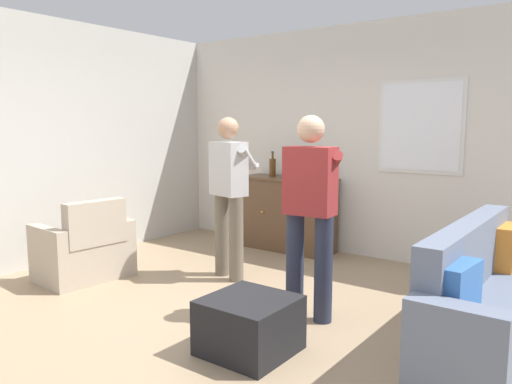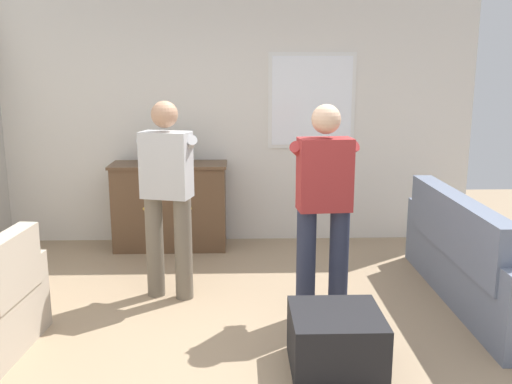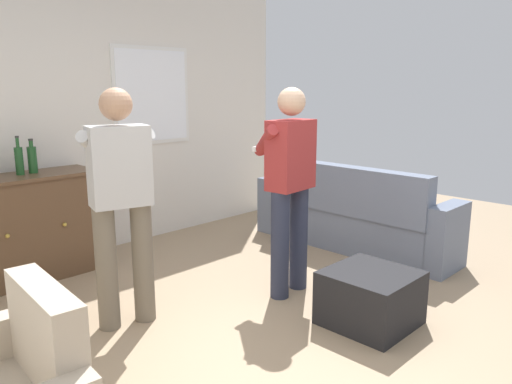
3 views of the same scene
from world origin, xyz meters
name	(u,v)px [view 1 (image 1 of 3)]	position (x,y,z in m)	size (l,w,h in m)	color
ground	(214,318)	(0.00, 0.00, 0.00)	(10.40, 10.40, 0.00)	#9E8466
wall_back_with_window	(359,141)	(0.02, 2.66, 1.40)	(5.20, 0.15, 2.80)	silver
wall_side_left	(33,143)	(-2.66, 0.00, 1.40)	(0.12, 5.20, 2.80)	beige
couch	(488,301)	(1.95, 0.77, 0.35)	(0.57, 2.25, 0.90)	slate
armchair	(85,252)	(-1.79, 0.00, 0.29)	(0.71, 0.93, 0.85)	#B2A38E
sideboard_cabinet	(288,214)	(-0.76, 2.30, 0.47)	(1.24, 0.49, 0.94)	brown
bottle_wine_green	(299,168)	(-0.64, 2.35, 1.06)	(0.08, 0.08, 0.30)	#1E4C23
bottle_liquor_amber	(273,167)	(-1.00, 2.29, 1.06)	(0.08, 0.08, 0.32)	#593314
bottle_spirits_clear	(290,167)	(-0.75, 2.33, 1.07)	(0.07, 0.07, 0.33)	#1E4C23
ottoman	(249,325)	(0.61, -0.32, 0.20)	(0.59, 0.59, 0.39)	black
person_standing_left	(229,190)	(-0.61, 0.94, 0.94)	(0.54, 0.52, 1.68)	#6B6051
person_standing_right	(310,207)	(0.63, 0.48, 0.94)	(0.56, 0.49, 1.68)	#282D42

